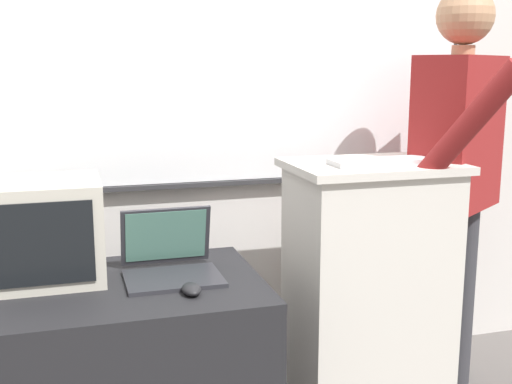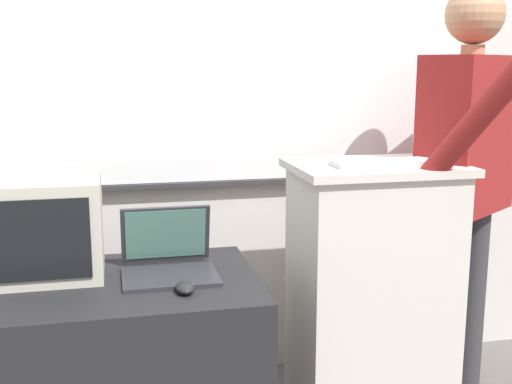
{
  "view_description": "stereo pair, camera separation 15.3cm",
  "coord_description": "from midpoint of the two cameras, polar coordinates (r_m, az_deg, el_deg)",
  "views": [
    {
      "loc": [
        -0.68,
        -1.64,
        1.4
      ],
      "look_at": [
        -0.03,
        0.54,
        0.95
      ],
      "focal_mm": 45.0,
      "sensor_mm": 36.0,
      "label": 1
    },
    {
      "loc": [
        -0.53,
        -1.68,
        1.4
      ],
      "look_at": [
        -0.03,
        0.54,
        0.95
      ],
      "focal_mm": 45.0,
      "sensor_mm": 36.0,
      "label": 2
    }
  ],
  "objects": [
    {
      "name": "back_wall",
      "position": [
        2.86,
        -0.7,
        9.9
      ],
      "size": [
        6.4,
        0.17,
        2.66
      ],
      "color": "silver",
      "rests_on": "ground_plane"
    },
    {
      "name": "lectern_podium",
      "position": [
        2.59,
        11.87,
        -8.94
      ],
      "size": [
        0.63,
        0.46,
        1.04
      ],
      "color": "beige",
      "rests_on": "ground_plane"
    },
    {
      "name": "side_desk",
      "position": [
        2.35,
        -9.7,
        -15.78
      ],
      "size": [
        0.92,
        0.66,
        0.69
      ],
      "color": "black",
      "rests_on": "ground_plane"
    },
    {
      "name": "person_presenter",
      "position": [
        2.71,
        19.72,
        1.98
      ],
      "size": [
        0.61,
        0.74,
        1.71
      ],
      "rotation": [
        0.0,
        0.0,
        0.6
      ],
      "color": "#333338",
      "rests_on": "ground_plane"
    },
    {
      "name": "laptop",
      "position": [
        2.26,
        -5.92,
        -5.67
      ],
      "size": [
        0.32,
        0.31,
        0.22
      ],
      "color": "#28282D",
      "rests_on": "side_desk"
    },
    {
      "name": "wireless_keyboard",
      "position": [
        2.41,
        13.06,
        2.53
      ],
      "size": [
        0.38,
        0.13,
        0.02
      ],
      "color": "silver",
      "rests_on": "lectern_podium"
    },
    {
      "name": "computer_mouse_by_laptop",
      "position": [
        2.07,
        -4.23,
        -8.49
      ],
      "size": [
        0.06,
        0.1,
        0.03
      ],
      "color": "black",
      "rests_on": "side_desk"
    },
    {
      "name": "computer_mouse_by_keyboard",
      "position": [
        2.53,
        17.69,
        2.87
      ],
      "size": [
        0.06,
        0.1,
        0.03
      ],
      "color": "black",
      "rests_on": "lectern_podium"
    },
    {
      "name": "crt_monitor",
      "position": [
        2.3,
        -16.39,
        -3.01
      ],
      "size": [
        0.38,
        0.36,
        0.34
      ],
      "color": "#BCB7A8",
      "rests_on": "side_desk"
    }
  ]
}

